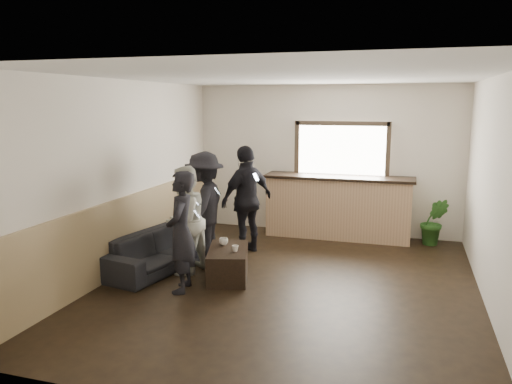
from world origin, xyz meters
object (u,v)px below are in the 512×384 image
(person_c, at_px, (205,206))
(person_a, at_px, (181,232))
(coffee_table, at_px, (228,263))
(sofa, at_px, (160,250))
(person_b, at_px, (185,220))
(cup_a, at_px, (224,241))
(cup_b, at_px, (235,248))
(person_d, at_px, (247,199))
(bar_counter, at_px, (338,203))
(potted_plant, at_px, (434,222))

(person_c, bearing_deg, person_a, 6.31)
(coffee_table, bearing_deg, sofa, 175.75)
(sofa, distance_m, person_c, 1.00)
(person_a, height_order, person_b, person_a)
(cup_a, bearing_deg, coffee_table, -52.44)
(cup_b, bearing_deg, coffee_table, 147.27)
(person_a, bearing_deg, person_d, 159.28)
(person_c, relative_size, person_d, 0.96)
(bar_counter, xyz_separation_m, sofa, (-2.30, -2.59, -0.36))
(coffee_table, height_order, potted_plant, potted_plant)
(sofa, bearing_deg, person_c, -22.67)
(coffee_table, height_order, person_d, person_d)
(bar_counter, xyz_separation_m, person_c, (-1.85, -1.92, 0.22))
(sofa, xyz_separation_m, coffee_table, (1.12, -0.08, -0.07))
(cup_b, bearing_deg, potted_plant, 45.02)
(person_b, xyz_separation_m, person_d, (0.54, 1.27, 0.10))
(bar_counter, relative_size, potted_plant, 3.22)
(cup_b, xyz_separation_m, potted_plant, (2.72, 2.72, -0.05))
(bar_counter, height_order, person_c, bar_counter)
(bar_counter, distance_m, person_c, 2.67)
(potted_plant, height_order, person_c, person_c)
(coffee_table, bearing_deg, person_c, 131.38)
(sofa, xyz_separation_m, cup_a, (0.99, 0.09, 0.20))
(bar_counter, xyz_separation_m, person_a, (-1.59, -3.31, 0.16))
(bar_counter, relative_size, coffee_table, 2.80)
(bar_counter, distance_m, cup_b, 2.96)
(sofa, height_order, coffee_table, sofa)
(person_d, bearing_deg, bar_counter, 166.24)
(person_b, bearing_deg, person_d, 165.46)
(person_d, bearing_deg, cup_a, 30.06)
(coffee_table, height_order, person_b, person_b)
(bar_counter, distance_m, coffee_table, 2.96)
(cup_a, height_order, potted_plant, potted_plant)
(person_b, distance_m, person_c, 0.74)
(bar_counter, bearing_deg, person_a, -115.66)
(sofa, distance_m, coffee_table, 1.13)
(person_a, distance_m, person_c, 1.42)
(sofa, height_order, person_b, person_b)
(cup_b, height_order, person_c, person_c)
(coffee_table, relative_size, potted_plant, 1.15)
(person_a, relative_size, person_d, 0.90)
(cup_a, bearing_deg, person_a, -109.25)
(sofa, bearing_deg, cup_b, -86.54)
(cup_b, relative_size, person_a, 0.06)
(cup_b, height_order, person_a, person_a)
(potted_plant, bearing_deg, person_b, -143.57)
(bar_counter, xyz_separation_m, potted_plant, (1.68, -0.05, -0.22))
(cup_b, bearing_deg, person_a, -135.60)
(cup_a, height_order, person_a, person_a)
(coffee_table, xyz_separation_m, cup_a, (-0.13, 0.17, 0.26))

